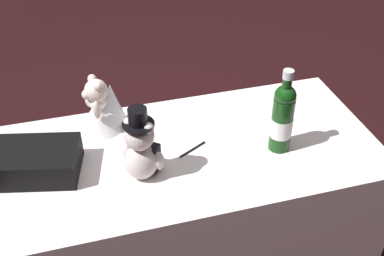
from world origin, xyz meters
TOP-DOWN VIEW (x-y plane):
  - reception_table at (0.00, 0.00)m, footprint 1.44×0.70m
  - teddy_bear_groom at (0.21, 0.09)m, footprint 0.15×0.15m
  - teddy_bear_bride at (0.30, -0.23)m, footprint 0.22×0.18m
  - champagne_bottle at (-0.32, 0.08)m, footprint 0.08×0.08m
  - signing_pen at (0.01, 0.01)m, footprint 0.12×0.07m
  - gift_case_black at (0.57, -0.02)m, footprint 0.34×0.27m

SIDE VIEW (x-z plane):
  - reception_table at x=0.00m, z-range 0.00..0.79m
  - signing_pen at x=0.01m, z-range 0.79..0.80m
  - gift_case_black at x=0.57m, z-range 0.79..0.89m
  - teddy_bear_bride at x=0.30m, z-range 0.77..1.01m
  - teddy_bear_groom at x=0.21m, z-range 0.76..1.05m
  - champagne_bottle at x=-0.32m, z-range 0.76..1.10m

